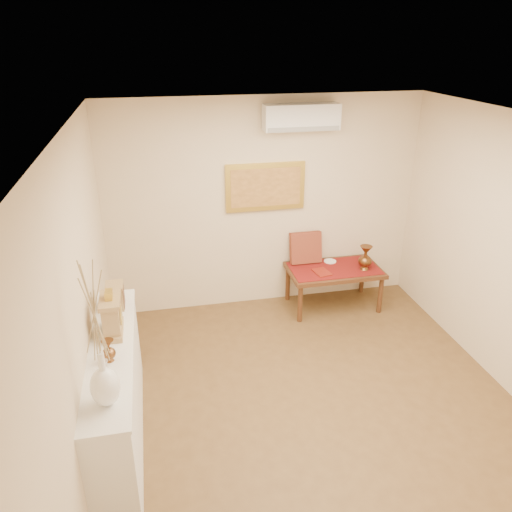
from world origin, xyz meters
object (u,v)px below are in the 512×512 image
object	(u,v)px
display_ledge	(117,395)
brass_urn_tall	(366,255)
wooden_chest	(115,296)
white_vase	(98,339)
low_table	(334,273)
mantel_clock	(112,315)

from	to	relation	value
display_ledge	brass_urn_tall	bearing A→B (deg)	30.19
wooden_chest	display_ledge	bearing A→B (deg)	-92.27
white_vase	low_table	world-z (taller)	white_vase
white_vase	wooden_chest	size ratio (longest dim) A/B	4.40
white_vase	brass_urn_tall	size ratio (longest dim) A/B	2.72
display_ledge	mantel_clock	xyz separation A→B (m)	(0.02, 0.22, 0.66)
mantel_clock	display_ledge	bearing A→B (deg)	-95.52
white_vase	brass_urn_tall	bearing A→B (deg)	39.29
mantel_clock	wooden_chest	size ratio (longest dim) A/B	1.68
mantel_clock	low_table	xyz separation A→B (m)	(2.65, 1.66, -0.67)
wooden_chest	white_vase	bearing A→B (deg)	-90.33
white_vase	mantel_clock	bearing A→B (deg)	89.84
display_ledge	low_table	distance (m)	3.27
low_table	display_ledge	bearing A→B (deg)	-144.90
display_ledge	wooden_chest	world-z (taller)	wooden_chest
white_vase	wooden_chest	xyz separation A→B (m)	(0.01, 1.37, -0.41)
display_ledge	mantel_clock	distance (m)	0.70
low_table	wooden_chest	bearing A→B (deg)	-155.37
white_vase	display_ledge	size ratio (longest dim) A/B	0.53
wooden_chest	low_table	xyz separation A→B (m)	(2.65, 1.21, -0.62)
white_vase	brass_urn_tall	distance (m)	3.98
white_vase	display_ledge	xyz separation A→B (m)	(-0.02, 0.70, -1.03)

